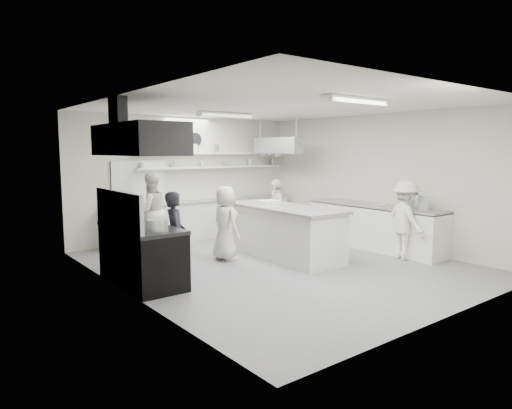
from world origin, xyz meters
TOP-DOWN VIEW (x-y plane):
  - floor at (0.00, 0.00)m, footprint 6.00×7.00m
  - ceiling at (0.00, 0.00)m, footprint 6.00×7.00m
  - wall_back at (0.00, 3.50)m, footprint 6.00×0.04m
  - wall_front at (0.00, -3.50)m, footprint 6.00×0.04m
  - wall_left at (-3.00, 0.00)m, footprint 0.04×7.00m
  - wall_right at (3.00, 0.00)m, footprint 0.04×7.00m
  - stove at (-2.60, 0.40)m, footprint 0.80×1.80m
  - exhaust_hood at (-2.60, 0.40)m, footprint 0.85×2.00m
  - back_counter at (0.30, 3.20)m, footprint 5.00×0.60m
  - shelf_lower at (0.70, 3.37)m, footprint 4.20×0.26m
  - shelf_upper at (0.70, 3.37)m, footprint 4.20×0.26m
  - pass_through_window at (-1.30, 3.48)m, footprint 1.30×0.04m
  - wall_clock at (0.20, 3.46)m, footprint 0.32×0.05m
  - right_counter at (2.65, -0.20)m, footprint 0.74×3.30m
  - pot_rack at (2.00, 2.40)m, footprint 0.30×1.60m
  - light_fixture_front at (0.00, -1.80)m, footprint 1.30×0.25m
  - light_fixture_rear at (0.00, 1.80)m, footprint 1.30×0.25m
  - prep_island at (0.50, 0.45)m, footprint 1.06×2.72m
  - stove_pot at (-2.60, 0.70)m, footprint 0.34×0.34m
  - cook_stove at (-1.99, 0.40)m, footprint 0.54×0.64m
  - cook_back at (-1.37, 2.73)m, footprint 0.84×0.66m
  - cook_island_left at (-0.60, 0.93)m, footprint 0.48×0.73m
  - cook_island_right at (1.13, 1.39)m, footprint 0.73×0.96m
  - cook_right at (2.29, -1.24)m, footprint 0.90×1.17m
  - bowl_island_a at (0.64, 0.56)m, footprint 0.28×0.28m
  - bowl_island_b at (0.74, 0.06)m, footprint 0.18×0.18m
  - bowl_right at (2.65, -0.36)m, footprint 0.31×0.31m

SIDE VIEW (x-z plane):
  - floor at x=0.00m, z-range -0.02..0.00m
  - stove at x=-2.60m, z-range 0.00..0.90m
  - back_counter at x=0.30m, z-range 0.00..0.92m
  - right_counter at x=2.65m, z-range 0.00..0.94m
  - prep_island at x=0.50m, z-range 0.00..1.00m
  - cook_island_left at x=-0.60m, z-range 0.00..1.48m
  - cook_stove at x=-1.99m, z-range 0.00..1.49m
  - cook_island_right at x=1.13m, z-range 0.00..1.52m
  - cook_right at x=2.29m, z-range 0.00..1.59m
  - cook_back at x=-1.37m, z-range 0.00..1.70m
  - bowl_right at x=2.65m, z-range 0.94..1.00m
  - bowl_island_b at x=0.74m, z-range 1.00..1.05m
  - bowl_island_a at x=0.64m, z-range 1.00..1.05m
  - stove_pot at x=-2.60m, z-range 0.91..1.20m
  - pass_through_window at x=-1.30m, z-range 0.95..1.95m
  - wall_back at x=0.00m, z-range 0.00..3.00m
  - wall_front at x=0.00m, z-range 0.00..3.00m
  - wall_left at x=-3.00m, z-range 0.00..3.00m
  - wall_right at x=3.00m, z-range 0.00..3.00m
  - shelf_lower at x=0.70m, z-range 1.73..1.77m
  - shelf_upper at x=0.70m, z-range 2.08..2.12m
  - pot_rack at x=2.00m, z-range 2.10..2.50m
  - exhaust_hood at x=-2.60m, z-range 2.10..2.60m
  - wall_clock at x=0.20m, z-range 2.29..2.61m
  - light_fixture_front at x=0.00m, z-range 2.89..2.99m
  - light_fixture_rear at x=0.00m, z-range 2.89..2.99m
  - ceiling at x=0.00m, z-range 3.00..3.02m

